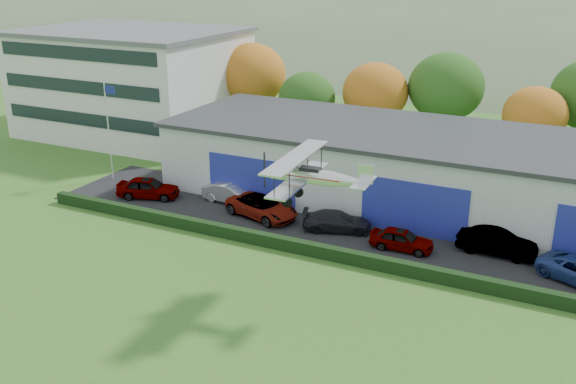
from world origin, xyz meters
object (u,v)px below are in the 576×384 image
at_px(flagpole, 109,122).
at_px(car_4, 402,239).
at_px(hangar, 438,170).
at_px(car_1, 232,193).
at_px(car_2, 262,207).
at_px(car_5, 497,243).
at_px(office_block, 133,82).
at_px(car_0, 148,188).
at_px(car_3, 337,221).
at_px(biplane, 312,175).

xyz_separation_m(flagpole, car_4, (24.96, -2.66, -4.07)).
distance_m(hangar, car_1, 15.05).
height_order(car_2, car_5, car_5).
relative_size(flagpole, car_4, 2.04).
bearing_deg(office_block, car_5, -19.73).
height_order(flagpole, car_0, flagpole).
relative_size(car_3, biplane, 0.69).
bearing_deg(biplane, car_1, 133.41).
relative_size(car_3, car_5, 0.97).
height_order(flagpole, car_2, flagpole).
height_order(flagpole, biplane, flagpole).
xyz_separation_m(car_0, car_4, (19.74, -0.43, -0.12)).
bearing_deg(car_3, car_2, 72.88).
distance_m(flagpole, car_0, 6.91).
bearing_deg(biplane, office_block, 138.52).
xyz_separation_m(hangar, car_4, (0.08, -8.64, -1.94)).
relative_size(office_block, car_1, 4.65).
xyz_separation_m(car_1, car_3, (8.92, -1.39, -0.07)).
bearing_deg(car_1, car_3, -95.73).
xyz_separation_m(car_2, car_3, (5.57, 0.12, -0.08)).
bearing_deg(car_2, car_1, 80.91).
bearing_deg(car_2, flagpole, 98.04).
distance_m(hangar, biplane, 17.13).
distance_m(car_1, car_2, 3.68).
bearing_deg(car_0, car_5, -105.52).
distance_m(office_block, car_0, 20.71).
relative_size(car_4, biplane, 0.59).
height_order(car_0, biplane, biplane).
bearing_deg(car_3, hangar, -49.33).
bearing_deg(flagpole, car_2, -7.14).
bearing_deg(car_1, flagpole, 91.44).
bearing_deg(hangar, flagpole, -166.49).
distance_m(hangar, car_3, 9.18).
distance_m(office_block, car_5, 41.09).
xyz_separation_m(hangar, car_2, (-10.18, -7.82, -1.86)).
bearing_deg(flagpole, car_5, -1.49).
bearing_deg(car_3, car_1, 62.76).
bearing_deg(car_4, flagpole, 82.29).
height_order(flagpole, car_3, flagpole).
bearing_deg(car_4, car_2, 83.81).
height_order(car_0, car_3, car_0).
height_order(office_block, car_3, office_block).
distance_m(car_2, car_4, 10.29).
bearing_deg(car_4, hangar, -1.12).
distance_m(car_1, biplane, 16.07).
distance_m(car_1, car_4, 13.80).
bearing_deg(car_5, car_4, 111.53).
bearing_deg(flagpole, biplane, -25.07).
relative_size(car_1, car_3, 0.97).
bearing_deg(car_1, biplane, -129.62).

